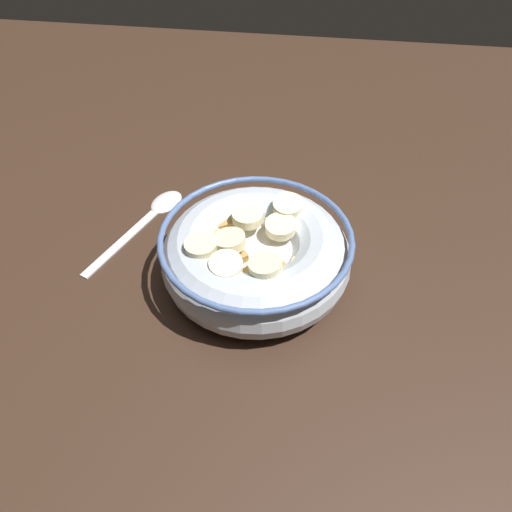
{
  "coord_description": "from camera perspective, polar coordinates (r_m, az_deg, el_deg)",
  "views": [
    {
      "loc": [
        4.62,
        -31.81,
        36.02
      ],
      "look_at": [
        0.0,
        0.0,
        3.0
      ],
      "focal_mm": 32.84,
      "sensor_mm": 36.0,
      "label": 1
    }
  ],
  "objects": [
    {
      "name": "ground_plane",
      "position": [
        0.49,
        0.0,
        -3.26
      ],
      "size": [
        129.33,
        129.33,
        2.0
      ],
      "primitive_type": "cube",
      "color": "#332116"
    },
    {
      "name": "cereal_bowl",
      "position": [
        0.46,
        -0.02,
        0.23
      ],
      "size": [
        18.63,
        18.63,
        6.8
      ],
      "color": "#B2BCC6",
      "rests_on": "ground_plane"
    },
    {
      "name": "spoon",
      "position": [
        0.57,
        -12.24,
        5.48
      ],
      "size": [
        7.81,
        16.01,
        0.8
      ],
      "color": "silver",
      "rests_on": "ground_plane"
    }
  ]
}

